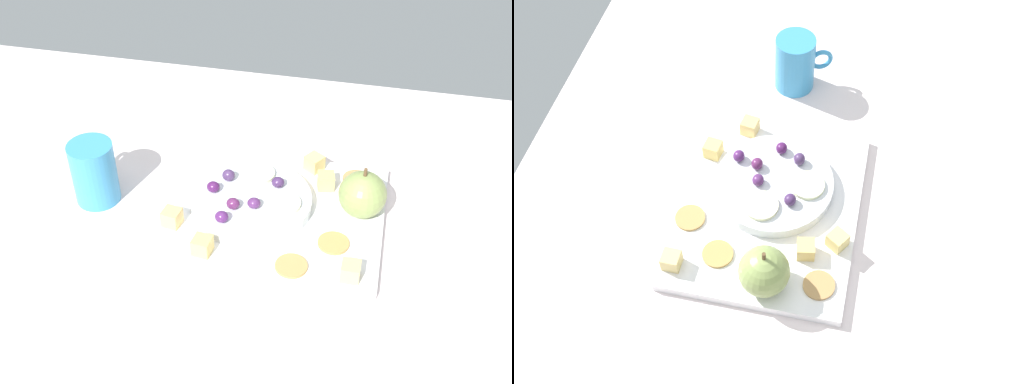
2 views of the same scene
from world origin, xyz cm
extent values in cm
cube|color=silver|center=(0.00, 0.00, 1.69)|extent=(148.94, 81.10, 3.38)
cube|color=white|center=(-3.17, 0.21, 4.14)|extent=(32.43, 26.09, 1.51)
cylinder|color=silver|center=(-0.19, -0.10, 5.85)|extent=(17.79, 17.79, 1.90)
sphere|color=#859951|center=(-15.88, -1.95, 8.37)|extent=(6.95, 6.95, 6.95)
cylinder|color=brown|center=(-15.88, -1.95, 12.45)|extent=(0.50, 0.50, 1.20)
cube|color=#E7CD74|center=(-7.79, -10.71, 6.14)|extent=(3.45, 3.45, 2.48)
cube|color=#E9C36B|center=(-10.16, -6.61, 6.14)|extent=(2.88, 2.88, 2.48)
cube|color=#E4C676|center=(-15.68, 11.14, 6.14)|extent=(2.52, 2.52, 2.48)
cube|color=#F3D06C|center=(4.49, 10.62, 6.14)|extent=(2.79, 2.79, 2.48)
cube|color=#F0C56F|center=(10.25, 6.07, 6.14)|extent=(2.85, 2.85, 2.48)
cylinder|color=tan|center=(-14.70, -9.28, 5.10)|extent=(4.41, 4.41, 0.40)
cylinder|color=tan|center=(-12.85, 5.39, 5.10)|extent=(4.41, 4.41, 0.40)
cylinder|color=tan|center=(-7.86, 10.85, 5.10)|extent=(4.41, 4.41, 0.40)
ellipsoid|color=#48194F|center=(5.69, 0.47, 7.63)|extent=(1.93, 1.74, 1.66)
ellipsoid|color=#412753|center=(-3.39, -3.06, 7.60)|extent=(1.93, 1.74, 1.61)
ellipsoid|color=#462D58|center=(4.13, -3.04, 7.70)|extent=(1.93, 1.74, 1.81)
ellipsoid|color=#50215F|center=(2.88, 6.04, 7.63)|extent=(1.93, 1.74, 1.67)
ellipsoid|color=#52285D|center=(-0.90, 2.22, 7.58)|extent=(1.93, 1.74, 1.57)
ellipsoid|color=#592251|center=(1.98, 3.01, 7.64)|extent=(1.93, 1.74, 1.68)
cylinder|color=beige|center=(-4.93, 0.86, 7.10)|extent=(5.03, 5.03, 0.60)
cylinder|color=beige|center=(0.43, -5.05, 7.10)|extent=(5.03, 5.03, 0.60)
cylinder|color=#388EC3|center=(23.64, 1.31, 8.35)|extent=(6.69, 6.69, 9.92)
torus|color=#388EC3|center=(25.41, -2.88, 8.35)|extent=(2.29, 4.00, 4.00)
camera|label=1|loc=(-15.88, 70.99, 69.45)|focal=46.18mm
camera|label=2|loc=(-53.37, -10.69, 81.23)|focal=43.61mm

